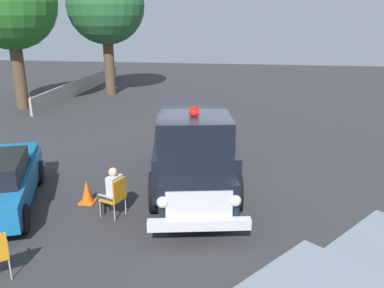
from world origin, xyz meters
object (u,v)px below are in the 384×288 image
at_px(vintage_fire_truck, 192,147).
at_px(oak_tree_left, 10,3).
at_px(traffic_cone, 87,192).
at_px(lawn_chair_near_truck, 116,195).
at_px(spectator_seated, 112,190).
at_px(oak_tree_right, 106,6).

relative_size(vintage_fire_truck, oak_tree_left, 0.82).
distance_m(vintage_fire_truck, traffic_cone, 3.15).
bearing_deg(lawn_chair_near_truck, spectator_seated, -111.59).
relative_size(lawn_chair_near_truck, oak_tree_right, 0.13).
relative_size(oak_tree_left, traffic_cone, 12.01).
bearing_deg(spectator_seated, lawn_chair_near_truck, 68.41).
bearing_deg(lawn_chair_near_truck, traffic_cone, -121.46).
bearing_deg(vintage_fire_truck, traffic_cone, -60.56).
bearing_deg(spectator_seated, traffic_cone, -122.67).
bearing_deg(oak_tree_left, spectator_seated, 38.40).
height_order(oak_tree_right, traffic_cone, oak_tree_right).
bearing_deg(vintage_fire_truck, oak_tree_right, -152.18).
bearing_deg(oak_tree_left, vintage_fire_truck, 49.63).
distance_m(spectator_seated, traffic_cone, 1.14).
relative_size(spectator_seated, oak_tree_right, 0.17).
distance_m(vintage_fire_truck, oak_tree_right, 15.45).
bearing_deg(traffic_cone, oak_tree_right, -163.56).
relative_size(oak_tree_right, traffic_cone, 11.92).
height_order(vintage_fire_truck, spectator_seated, vintage_fire_truck).
relative_size(vintage_fire_truck, lawn_chair_near_truck, 6.12).
xyz_separation_m(vintage_fire_truck, traffic_cone, (1.48, -2.63, -0.89)).
height_order(lawn_chair_near_truck, oak_tree_left, oak_tree_left).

